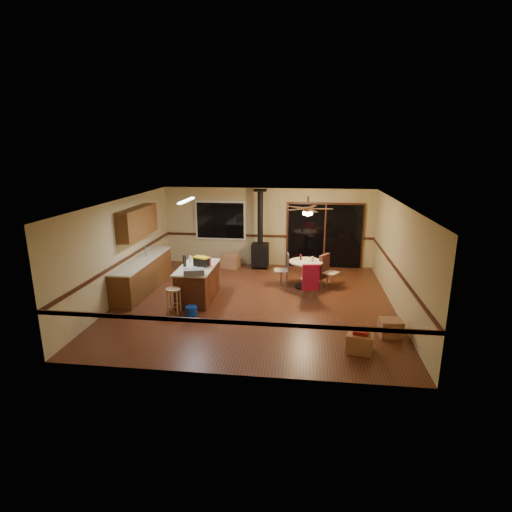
% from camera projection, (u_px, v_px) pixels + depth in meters
% --- Properties ---
extents(floor, '(7.00, 7.00, 0.00)m').
position_uv_depth(floor, '(255.00, 302.00, 10.38)').
color(floor, '#4F2616').
rests_on(floor, ground).
extents(ceiling, '(7.00, 7.00, 0.00)m').
position_uv_depth(ceiling, '(254.00, 202.00, 9.70)').
color(ceiling, silver).
rests_on(ceiling, ground).
extents(wall_back, '(7.00, 0.00, 7.00)m').
position_uv_depth(wall_back, '(268.00, 227.00, 13.39)').
color(wall_back, tan).
rests_on(wall_back, ground).
extents(wall_front, '(7.00, 0.00, 7.00)m').
position_uv_depth(wall_front, '(228.00, 306.00, 6.68)').
color(wall_front, tan).
rests_on(wall_front, ground).
extents(wall_left, '(0.00, 7.00, 7.00)m').
position_uv_depth(wall_left, '(122.00, 249.00, 10.45)').
color(wall_left, tan).
rests_on(wall_left, ground).
extents(wall_right, '(0.00, 7.00, 7.00)m').
position_uv_depth(wall_right, '(398.00, 258.00, 9.63)').
color(wall_right, tan).
rests_on(wall_right, ground).
extents(chair_rail, '(7.00, 7.00, 0.08)m').
position_uv_depth(chair_rail, '(255.00, 265.00, 10.12)').
color(chair_rail, '#391A0E').
rests_on(chair_rail, ground).
extents(window, '(1.72, 0.10, 1.32)m').
position_uv_depth(window, '(220.00, 220.00, 13.48)').
color(window, black).
rests_on(window, ground).
extents(sliding_door, '(2.52, 0.10, 2.10)m').
position_uv_depth(sliding_door, '(325.00, 236.00, 13.19)').
color(sliding_door, black).
rests_on(sliding_door, ground).
extents(lower_cabinets, '(0.60, 3.00, 0.86)m').
position_uv_depth(lower_cabinets, '(143.00, 275.00, 11.12)').
color(lower_cabinets, brown).
rests_on(lower_cabinets, ground).
extents(countertop, '(0.64, 3.04, 0.04)m').
position_uv_depth(countertop, '(142.00, 260.00, 11.00)').
color(countertop, beige).
rests_on(countertop, lower_cabinets).
extents(upper_cabinets, '(0.35, 2.00, 0.80)m').
position_uv_depth(upper_cabinets, '(138.00, 222.00, 10.94)').
color(upper_cabinets, brown).
rests_on(upper_cabinets, ground).
extents(kitchen_island, '(0.88, 1.68, 0.90)m').
position_uv_depth(kitchen_island, '(198.00, 283.00, 10.44)').
color(kitchen_island, '#492112').
rests_on(kitchen_island, ground).
extents(wood_stove, '(0.55, 0.50, 2.52)m').
position_uv_depth(wood_stove, '(260.00, 247.00, 13.13)').
color(wood_stove, black).
rests_on(wood_stove, ground).
extents(ceiling_fan, '(0.24, 0.24, 0.55)m').
position_uv_depth(ceiling_fan, '(308.00, 211.00, 10.88)').
color(ceiling_fan, brown).
rests_on(ceiling_fan, ceiling).
extents(fluorescent_strip, '(0.10, 1.20, 0.04)m').
position_uv_depth(fluorescent_strip, '(186.00, 201.00, 10.21)').
color(fluorescent_strip, white).
rests_on(fluorescent_strip, ceiling).
extents(toolbox_grey, '(0.55, 0.41, 0.15)m').
position_uv_depth(toolbox_grey, '(194.00, 272.00, 9.60)').
color(toolbox_grey, slate).
rests_on(toolbox_grey, kitchen_island).
extents(toolbox_black, '(0.44, 0.34, 0.22)m').
position_uv_depth(toolbox_black, '(202.00, 262.00, 10.32)').
color(toolbox_black, black).
rests_on(toolbox_black, kitchen_island).
extents(toolbox_yellow_lid, '(0.47, 0.36, 0.03)m').
position_uv_depth(toolbox_yellow_lid, '(201.00, 257.00, 10.29)').
color(toolbox_yellow_lid, gold).
rests_on(toolbox_yellow_lid, toolbox_black).
extents(box_on_island, '(0.22, 0.28, 0.18)m').
position_uv_depth(box_on_island, '(201.00, 260.00, 10.60)').
color(box_on_island, '#9D6B46').
rests_on(box_on_island, kitchen_island).
extents(bottle_dark, '(0.10, 0.10, 0.30)m').
position_uv_depth(bottle_dark, '(185.00, 261.00, 10.29)').
color(bottle_dark, black).
rests_on(bottle_dark, kitchen_island).
extents(bottle_pink, '(0.10, 0.10, 0.24)m').
position_uv_depth(bottle_pink, '(210.00, 262.00, 10.33)').
color(bottle_pink, '#D84C8C').
rests_on(bottle_pink, kitchen_island).
extents(bottle_white, '(0.06, 0.06, 0.18)m').
position_uv_depth(bottle_white, '(190.00, 259.00, 10.67)').
color(bottle_white, white).
rests_on(bottle_white, kitchen_island).
extents(bar_stool, '(0.38, 0.38, 0.64)m').
position_uv_depth(bar_stool, '(174.00, 301.00, 9.53)').
color(bar_stool, tan).
rests_on(bar_stool, floor).
extents(blue_bucket, '(0.37, 0.37, 0.23)m').
position_uv_depth(blue_bucket, '(191.00, 311.00, 9.47)').
color(blue_bucket, '#0C36B2').
rests_on(blue_bucket, floor).
extents(dining_table, '(0.94, 0.94, 0.78)m').
position_uv_depth(dining_table, '(306.00, 269.00, 11.31)').
color(dining_table, black).
rests_on(dining_table, ground).
extents(glass_red, '(0.07, 0.07, 0.17)m').
position_uv_depth(glass_red, '(301.00, 257.00, 11.34)').
color(glass_red, '#590C14').
rests_on(glass_red, dining_table).
extents(glass_cream, '(0.08, 0.08, 0.15)m').
position_uv_depth(glass_cream, '(312.00, 259.00, 11.16)').
color(glass_cream, beige).
rests_on(glass_cream, dining_table).
extents(chair_left, '(0.45, 0.45, 0.51)m').
position_uv_depth(chair_left, '(285.00, 266.00, 11.48)').
color(chair_left, tan).
rests_on(chair_left, ground).
extents(chair_near, '(0.48, 0.52, 0.70)m').
position_uv_depth(chair_near, '(311.00, 277.00, 10.44)').
color(chair_near, tan).
rests_on(chair_near, ground).
extents(chair_right, '(0.61, 0.60, 0.70)m').
position_uv_depth(chair_right, '(325.00, 267.00, 11.37)').
color(chair_right, tan).
rests_on(chair_right, ground).
extents(box_under_window, '(0.63, 0.53, 0.45)m').
position_uv_depth(box_under_window, '(230.00, 261.00, 13.29)').
color(box_under_window, '#9D6B46').
rests_on(box_under_window, floor).
extents(box_corner_a, '(0.57, 0.51, 0.38)m').
position_uv_depth(box_corner_a, '(360.00, 343.00, 7.78)').
color(box_corner_a, '#9D6B46').
rests_on(box_corner_a, floor).
extents(box_corner_b, '(0.50, 0.44, 0.37)m').
position_uv_depth(box_corner_b, '(391.00, 328.00, 8.42)').
color(box_corner_b, '#9D6B46').
rests_on(box_corner_b, floor).
extents(box_small_red, '(0.32, 0.28, 0.07)m').
position_uv_depth(box_small_red, '(361.00, 332.00, 7.72)').
color(box_small_red, maroon).
rests_on(box_small_red, box_corner_a).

